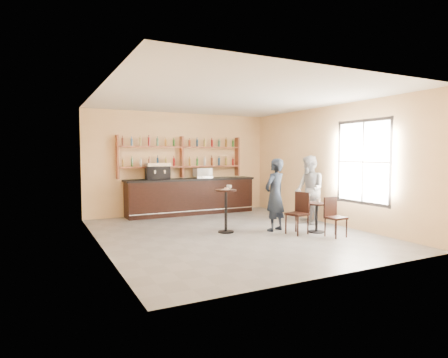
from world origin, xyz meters
name	(u,v)px	position (x,y,z in m)	size (l,w,h in m)	color
floor	(232,233)	(0.00, 0.00, 0.00)	(7.00, 7.00, 0.00)	gray
ceiling	(232,98)	(0.00, 0.00, 3.20)	(7.00, 7.00, 0.00)	white
wall_back	(180,163)	(0.00, 3.50, 1.60)	(7.00, 7.00, 0.00)	#F9CA8D
wall_front	(339,173)	(0.00, -3.50, 1.60)	(7.00, 7.00, 0.00)	#F9CA8D
wall_left	(100,169)	(-3.00, 0.00, 1.60)	(7.00, 7.00, 0.00)	#F9CA8D
wall_right	(329,165)	(3.00, 0.00, 1.60)	(7.00, 7.00, 0.00)	#F9CA8D
window_pane	(363,162)	(2.99, -1.20, 1.70)	(2.00, 2.00, 0.00)	white
window_frame	(363,162)	(2.99, -1.20, 1.70)	(0.04, 1.70, 2.10)	black
shelf_unit	(182,157)	(0.00, 3.37, 1.81)	(4.00, 0.26, 1.40)	brown
liquor_bottles	(182,151)	(0.00, 3.37, 1.98)	(3.68, 0.10, 1.00)	#8C5919
bar_counter	(191,196)	(0.22, 3.15, 0.57)	(4.18, 0.82, 1.13)	black
espresso_machine	(158,171)	(-0.86, 3.15, 1.38)	(0.70, 0.45, 0.50)	black
pastry_case	(202,173)	(0.62, 3.15, 1.29)	(0.54, 0.43, 0.32)	silver
pedestal_table	(226,211)	(-0.08, 0.15, 0.52)	(0.51, 0.51, 1.04)	black
napkin	(226,189)	(-0.08, 0.15, 1.05)	(0.16, 0.16, 0.00)	white
donut	(226,188)	(-0.07, 0.14, 1.07)	(0.11, 0.11, 0.04)	#E88A55
cup_pedestal	(229,187)	(0.06, 0.25, 1.09)	(0.12, 0.12, 0.10)	white
man_main	(275,195)	(1.10, -0.21, 0.89)	(0.65, 0.43, 1.78)	black
cafe_table	(316,218)	(1.89, -0.83, 0.36)	(0.57, 0.57, 0.72)	black
cup_cafe	(318,201)	(1.94, -0.83, 0.77)	(0.11, 0.11, 0.10)	white
chair_west	(297,213)	(1.34, -0.78, 0.49)	(0.43, 0.43, 0.99)	black
chair_south	(336,217)	(1.94, -1.43, 0.45)	(0.39, 0.39, 0.90)	black
patron_second	(309,190)	(2.48, 0.17, 0.93)	(0.91, 0.71, 1.86)	#9F9EA4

